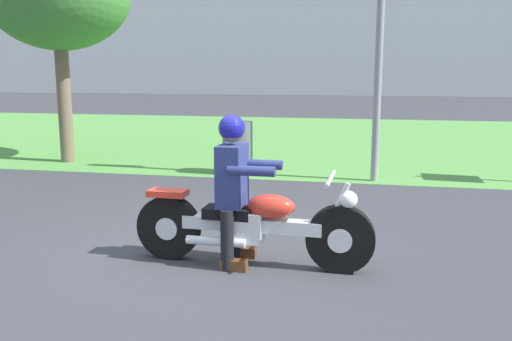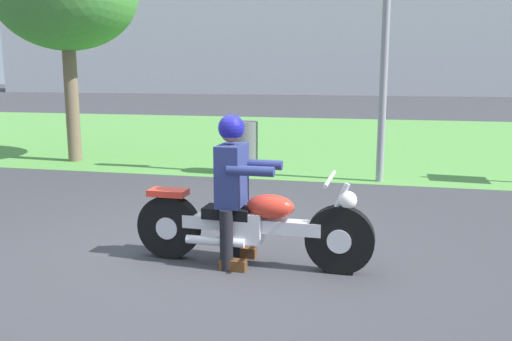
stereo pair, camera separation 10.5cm
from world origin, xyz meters
name	(u,v)px [view 2 (the right image)]	position (x,y,z in m)	size (l,w,h in m)	color
ground	(197,261)	(0.00, 0.00, 0.00)	(120.00, 120.00, 0.00)	#38383D
grass_verge	(319,137)	(0.00, 9.94, 0.00)	(60.00, 12.00, 0.01)	#549342
stadium_facade	(326,0)	(-3.06, 39.92, 7.27)	(53.44, 8.00, 14.54)	silver
motorcycle_lead	(252,225)	(0.52, 0.03, 0.38)	(2.23, 0.66, 0.86)	black
rider_lead	(234,178)	(0.35, 0.03, 0.81)	(0.55, 0.48, 1.38)	black
trash_can	(243,147)	(-0.70, 4.43, 0.46)	(0.52, 0.52, 0.91)	#595E5B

